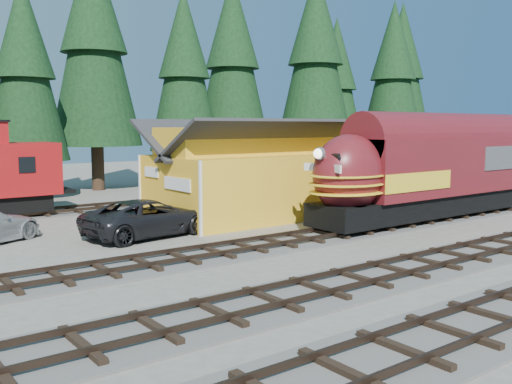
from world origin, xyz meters
TOP-DOWN VIEW (x-y plane):
  - ground at (0.00, 0.00)m, footprint 120.00×120.00m
  - track_siding at (10.00, 4.00)m, footprint 68.00×3.20m
  - track_spur at (-10.00, 18.00)m, footprint 32.00×3.20m
  - depot at (-0.00, 10.50)m, footprint 12.80×7.00m
  - conifer_backdrop at (3.17, 25.17)m, footprint 78.05×22.88m
  - locomotive at (5.21, 4.00)m, footprint 15.55×3.09m
  - pickup_truck_a at (-7.80, 8.94)m, footprint 6.32×3.50m

SIDE VIEW (x-z plane):
  - ground at x=0.00m, z-range 0.00..0.00m
  - track_siding at x=10.00m, z-range -0.11..0.22m
  - track_spur at x=-10.00m, z-range -0.11..0.22m
  - pickup_truck_a at x=-7.80m, z-range 0.00..1.67m
  - locomotive at x=5.21m, z-range 0.37..4.59m
  - depot at x=0.00m, z-range 0.31..5.61m
  - conifer_backdrop at x=3.17m, z-range 2.09..18.87m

